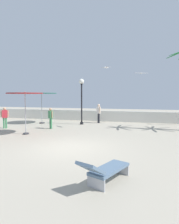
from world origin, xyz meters
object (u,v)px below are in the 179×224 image
object	(u,v)px
patio_umbrella_1	(41,95)
guest_3	(99,112)
seagull_0	(106,67)
patio_umbrella_0	(25,95)
guest_2	(5,116)
lamp_post_0	(82,93)
lounge_chair_0	(105,169)
seagull_1	(141,73)
guest_0	(51,116)

from	to	relation	value
patio_umbrella_1	guest_3	bearing A→B (deg)	18.15
guest_3	seagull_0	world-z (taller)	seagull_0
patio_umbrella_0	guest_2	distance (m)	3.56
lamp_post_0	seagull_0	size ratio (longest dim) A/B	4.75
lamp_post_0	guest_2	world-z (taller)	lamp_post_0
lounge_chair_0	seagull_1	world-z (taller)	seagull_1
guest_2	seagull_1	xyz separation A→B (m)	(9.65, 5.40, 3.42)
patio_umbrella_0	lamp_post_0	xyz separation A→B (m)	(2.04, 5.08, 0.16)
seagull_1	lounge_chair_0	bearing A→B (deg)	-92.81
patio_umbrella_0	patio_umbrella_1	size ratio (longest dim) A/B	0.97
lamp_post_0	seagull_0	distance (m)	3.50
guest_0	guest_3	world-z (taller)	guest_3
lounge_chair_0	seagull_1	distance (m)	13.13
patio_umbrella_1	seagull_0	bearing A→B (deg)	-12.63
seagull_0	seagull_1	bearing A→B (deg)	56.86
guest_2	seagull_1	distance (m)	11.57
guest_0	seagull_0	distance (m)	5.39
lounge_chair_0	seagull_1	bearing A→B (deg)	87.19
guest_0	guest_3	distance (m)	4.78
patio_umbrella_1	guest_2	world-z (taller)	patio_umbrella_1
seagull_0	seagull_1	xyz separation A→B (m)	(2.34, 3.59, -0.09)
patio_umbrella_1	lamp_post_0	distance (m)	3.59
patio_umbrella_0	seagull_1	size ratio (longest dim) A/B	2.37
lamp_post_0	seagull_1	xyz separation A→B (m)	(4.78, 1.87, 1.74)
lounge_chair_0	guest_0	size ratio (longest dim) A/B	1.25
seagull_0	patio_umbrella_0	bearing A→B (deg)	-143.04
lamp_post_0	seagull_1	size ratio (longest dim) A/B	3.38
patio_umbrella_0	seagull_0	bearing A→B (deg)	36.96
guest_0	guest_2	world-z (taller)	guest_2
patio_umbrella_1	guest_2	size ratio (longest dim) A/B	1.76
patio_umbrella_0	patio_umbrella_1	xyz separation A→B (m)	(-1.53, 4.72, 0.06)
patio_umbrella_1	guest_2	xyz separation A→B (m)	(-1.29, -3.16, -1.57)
lamp_post_0	guest_2	xyz separation A→B (m)	(-4.87, -3.53, -1.67)
lamp_post_0	seagull_0	bearing A→B (deg)	-35.05
patio_umbrella_0	guest_3	world-z (taller)	patio_umbrella_0
patio_umbrella_1	lounge_chair_0	xyz separation A→B (m)	(7.74, -10.26, -2.12)
seagull_0	patio_umbrella_1	bearing A→B (deg)	167.37
patio_umbrella_1	guest_0	xyz separation A→B (m)	(2.08, -2.39, -1.59)
lounge_chair_0	guest_3	size ratio (longest dim) A/B	1.14
guest_2	seagull_0	size ratio (longest dim) A/B	1.95
lamp_post_0	guest_0	world-z (taller)	lamp_post_0
patio_umbrella_0	patio_umbrella_1	bearing A→B (deg)	107.97
guest_3	seagull_0	distance (m)	4.67
patio_umbrella_0	guest_0	world-z (taller)	patio_umbrella_0
lounge_chair_0	guest_0	distance (m)	9.70
lounge_chair_0	guest_3	world-z (taller)	guest_3
lounge_chair_0	seagull_0	size ratio (longest dim) A/B	2.39
guest_3	seagull_1	xyz separation A→B (m)	(3.59, 0.68, 3.34)
patio_umbrella_0	guest_0	distance (m)	2.84
lounge_chair_0	guest_3	distance (m)	12.20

